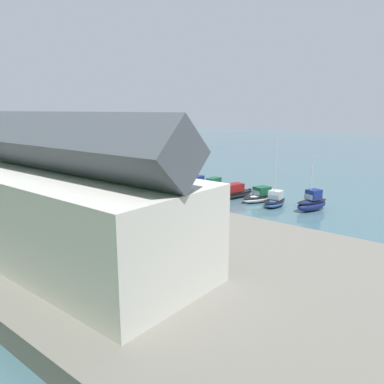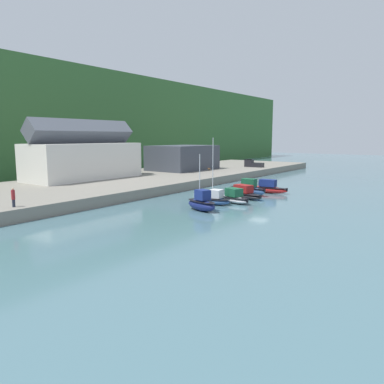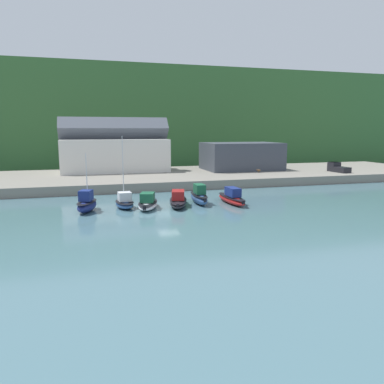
% 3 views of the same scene
% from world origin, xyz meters
% --- Properties ---
extents(ground_plane, '(320.00, 320.00, 0.00)m').
position_xyz_m(ground_plane, '(0.00, 0.00, 0.00)').
color(ground_plane, '#476B75').
extents(quay_promenade, '(125.98, 25.77, 1.54)m').
position_xyz_m(quay_promenade, '(0.00, 28.19, 0.77)').
color(quay_promenade, gray).
rests_on(quay_promenade, ground_plane).
extents(harbor_clubhouse, '(21.35, 9.10, 10.87)m').
position_xyz_m(harbor_clubhouse, '(-3.61, 33.84, 5.56)').
color(harbor_clubhouse, silver).
rests_on(harbor_clubhouse, quay_promenade).
extents(moored_boat_0, '(3.34, 5.35, 7.10)m').
position_xyz_m(moored_boat_0, '(-9.45, 3.37, 1.00)').
color(moored_boat_0, navy).
rests_on(moored_boat_0, ground_plane).
extents(moored_boat_1, '(2.63, 4.75, 9.13)m').
position_xyz_m(moored_boat_1, '(-4.81, 4.33, 0.76)').
color(moored_boat_1, '#33568E').
rests_on(moored_boat_1, ground_plane).
extents(moored_boat_2, '(3.98, 6.55, 2.07)m').
position_xyz_m(moored_boat_2, '(-2.01, 3.15, 0.73)').
color(moored_boat_2, white).
rests_on(moored_boat_2, ground_plane).
extents(moored_boat_3, '(4.12, 8.19, 2.07)m').
position_xyz_m(moored_boat_3, '(2.15, 3.95, 0.73)').
color(moored_boat_3, black).
rests_on(moored_boat_3, ground_plane).
extents(moored_boat_4, '(1.93, 6.43, 2.68)m').
position_xyz_m(moored_boat_4, '(5.22, 4.58, 0.98)').
color(moored_boat_4, '#33568E').
rests_on(moored_boat_4, ground_plane).
extents(moored_boat_5, '(2.21, 7.81, 2.23)m').
position_xyz_m(moored_boat_5, '(9.51, 3.38, 0.80)').
color(moored_boat_5, red).
rests_on(moored_boat_5, ground_plane).
extents(dog_on_quay, '(0.88, 0.52, 0.68)m').
position_xyz_m(dog_on_quay, '(23.36, 23.94, 2.00)').
color(dog_on_quay, brown).
rests_on(dog_on_quay, quay_promenade).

